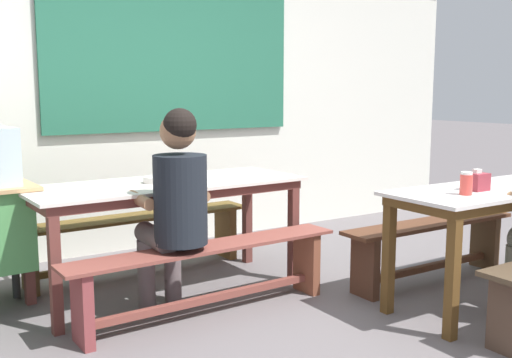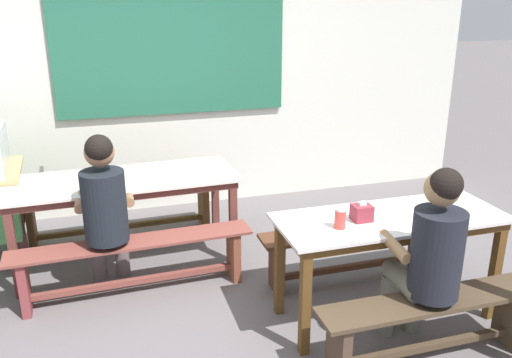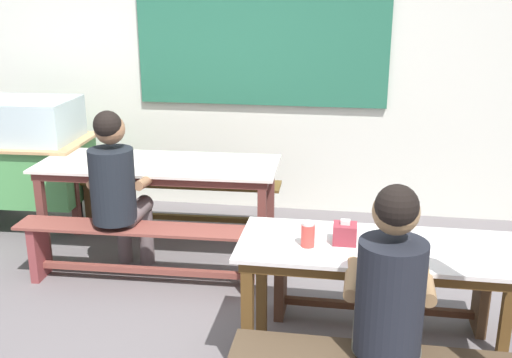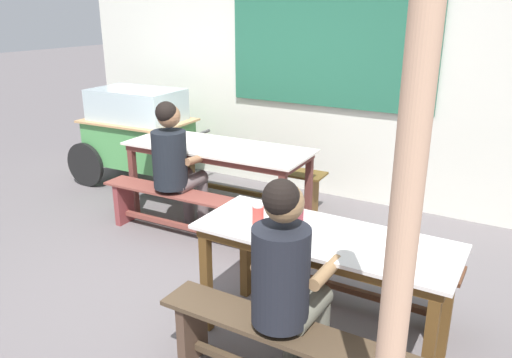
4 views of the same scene
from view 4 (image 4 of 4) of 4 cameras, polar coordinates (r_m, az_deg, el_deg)
name	(u,v)px [view 4 (image 4 of 4)]	position (r m, az deg, el deg)	size (l,w,h in m)	color
ground_plane	(198,288)	(3.94, -6.62, -12.22)	(40.00, 40.00, 0.00)	#655F61
backdrop_wall	(330,71)	(5.56, 8.38, 12.03)	(6.63, 0.23, 2.61)	silver
dining_table_far	(218,153)	(4.89, -4.34, 2.93)	(1.86, 0.77, 0.76)	silver
dining_table_near	(324,248)	(3.05, 7.69, -7.75)	(1.56, 0.60, 0.76)	silver
bench_far_back	(245,176)	(5.44, -1.24, 0.34)	(1.81, 0.36, 0.44)	brown
bench_far_front	(188,210)	(4.61, -7.76, -3.50)	(1.79, 0.32, 0.44)	brown
bench_near_back	(351,267)	(3.67, 10.72, -9.79)	(1.48, 0.27, 0.44)	#512E1D
bench_near_front	(281,350)	(2.84, 2.90, -18.87)	(1.44, 0.27, 0.44)	#493927
food_cart	(137,129)	(6.09, -13.35, 5.51)	(1.59, 0.87, 1.14)	#509C54
person_near_front	(287,275)	(2.66, 3.54, -10.87)	(0.42, 0.53, 1.27)	#686859
person_left_back_turned	(175,160)	(4.62, -9.21, 2.14)	(0.43, 0.55, 1.26)	#695B5D
tissue_box	(291,219)	(3.07, 3.95, -4.51)	(0.12, 0.11, 0.13)	maroon
condiment_jar	(258,215)	(3.09, 0.23, -4.07)	(0.07, 0.07, 0.14)	#D6443C
soup_bowl	(212,143)	(4.91, -5.05, 4.12)	(0.18, 0.18, 0.04)	silver
wooden_support_post	(397,288)	(1.89, 15.78, -11.80)	(0.11, 0.11, 2.19)	tan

